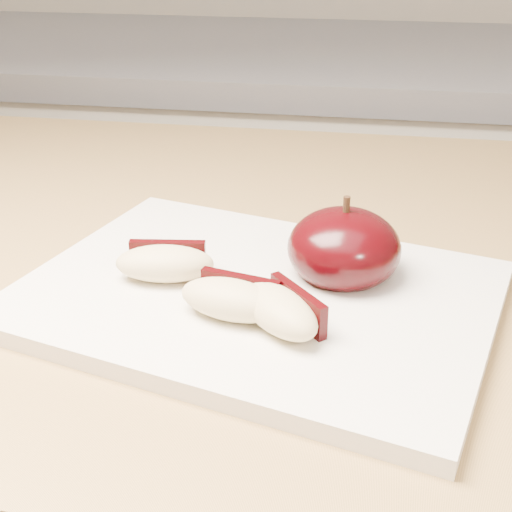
# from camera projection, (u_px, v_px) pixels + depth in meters

# --- Properties ---
(back_cabinet) EXTENTS (2.40, 0.62, 0.94)m
(back_cabinet) POSITION_uv_depth(u_px,v_px,m) (292.00, 286.00, 1.42)
(back_cabinet) COLOR silver
(back_cabinet) RESTS_ON ground
(cutting_board) EXTENTS (0.37, 0.31, 0.01)m
(cutting_board) POSITION_uv_depth(u_px,v_px,m) (256.00, 296.00, 0.50)
(cutting_board) COLOR silver
(cutting_board) RESTS_ON island_counter
(apple_half) EXTENTS (0.10, 0.10, 0.07)m
(apple_half) POSITION_uv_depth(u_px,v_px,m) (344.00, 248.00, 0.51)
(apple_half) COLOR black
(apple_half) RESTS_ON cutting_board
(apple_wedge_a) EXTENTS (0.07, 0.04, 0.03)m
(apple_wedge_a) POSITION_uv_depth(u_px,v_px,m) (165.00, 263.00, 0.50)
(apple_wedge_a) COLOR #CFBA83
(apple_wedge_a) RESTS_ON cutting_board
(apple_wedge_b) EXTENTS (0.08, 0.05, 0.03)m
(apple_wedge_b) POSITION_uv_depth(u_px,v_px,m) (232.00, 299.00, 0.46)
(apple_wedge_b) COLOR #CFBA83
(apple_wedge_b) RESTS_ON cutting_board
(apple_wedge_c) EXTENTS (0.07, 0.07, 0.03)m
(apple_wedge_c) POSITION_uv_depth(u_px,v_px,m) (281.00, 310.00, 0.44)
(apple_wedge_c) COLOR #CFBA83
(apple_wedge_c) RESTS_ON cutting_board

